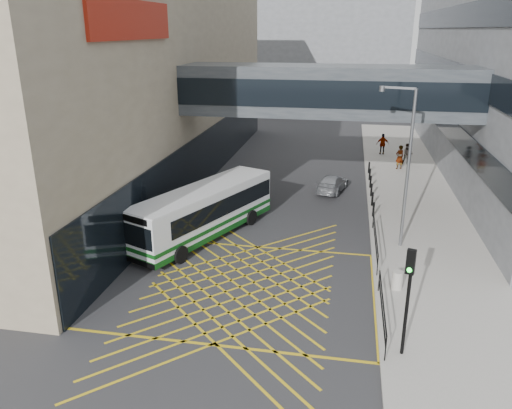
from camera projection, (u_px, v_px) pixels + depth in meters
The scene contains 18 objects.
ground at pixel (240, 287), 22.69m from camera, with size 120.00×120.00×0.00m, color #333335.
building_whsmith at pixel (53, 72), 37.97m from camera, with size 24.17×42.00×16.00m.
building_far at pixel (310, 44), 75.68m from camera, with size 28.00×16.00×18.00m, color slate.
skybridge at pixel (327, 91), 30.81m from camera, with size 20.00×4.10×3.00m.
pavement at pixel (410, 195), 35.02m from camera, with size 6.00×54.00×0.16m, color #ACA79E.
box_junction at pixel (240, 287), 22.69m from camera, with size 12.00×9.00×0.01m.
bus at pixel (205, 210), 27.81m from camera, with size 6.17×10.28×2.86m.
car_white at pixel (173, 233), 26.77m from camera, with size 1.88×4.60×1.46m, color silver.
car_dark at pixel (231, 202), 31.62m from camera, with size 1.89×4.83×1.51m, color black.
car_silver at pixel (332, 183), 35.91m from camera, with size 1.68×3.97×1.24m, color #919499.
traffic_light at pixel (408, 288), 16.81m from camera, with size 0.33×0.49×4.14m.
street_lamp at pixel (405, 159), 25.19m from camera, with size 1.85×0.77×8.27m.
litter_bin at pixel (397, 280), 22.11m from camera, with size 0.48×0.48×0.83m, color #ADA89E.
kerb_railings at pixel (378, 263), 22.99m from camera, with size 0.05×12.54×1.00m.
bollards at pixel (371, 186), 35.32m from camera, with size 0.14×10.14×0.90m.
pedestrian_a at pixel (400, 157), 40.97m from camera, with size 0.78×0.56×1.97m, color gray.
pedestrian_b at pixel (407, 154), 42.26m from camera, with size 0.88×0.51×1.81m, color gray.
pedestrian_c at pixel (383, 144), 45.76m from camera, with size 1.12×0.54×1.90m, color gray.
Camera 1 is at (4.41, -19.68, 11.09)m, focal length 35.00 mm.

